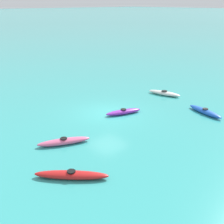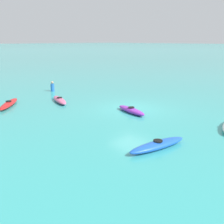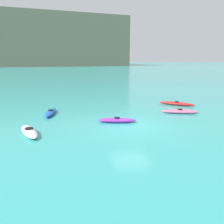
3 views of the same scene
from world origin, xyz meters
The scene contains 7 objects.
ground_plane centered at (0.00, 0.00, 0.00)m, with size 600.00×600.00×0.00m, color #38ADA8.
headland_cliff centered at (-19.77, 148.08, 14.86)m, with size 122.23×57.44×29.71m, color #6B6651.
kayak_blue centered at (-5.06, 4.51, 0.16)m, with size 1.20×3.00×0.37m.
kayak_pink centered at (4.91, 2.16, 0.16)m, with size 2.89×1.64×0.37m.
kayak_purple centered at (-0.68, 0.89, 0.16)m, with size 2.67×1.31×0.37m.
kayak_white centered at (-6.28, -0.17, 0.16)m, with size 1.45×2.88×0.37m.
kayak_red centered at (6.43, 5.23, 0.16)m, with size 2.81×2.71×0.37m.
Camera 3 is at (-4.94, -13.63, 4.25)m, focal length 36.76 mm.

